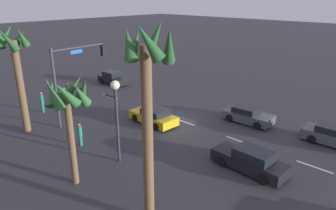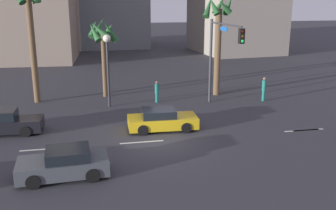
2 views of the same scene
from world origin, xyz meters
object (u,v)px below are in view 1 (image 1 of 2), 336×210
car_4 (154,116)px  car_5 (113,78)px  car_2 (248,115)px  palm_tree_1 (15,60)px  car_0 (336,137)px  palm_tree_0 (149,88)px  pedestrian_0 (42,102)px  streetlamp (116,105)px  car_1 (250,161)px  traffic_signal (73,71)px  palm_tree_2 (68,101)px  pedestrian_1 (80,134)px

car_4 → car_5: (12.24, -5.10, 0.06)m
car_2 → palm_tree_1: bearing=49.1°
car_0 → car_5: 24.46m
car_2 → palm_tree_0: palm_tree_0 is taller
pedestrian_0 → palm_tree_1: palm_tree_1 is taller
car_0 → streetlamp: bearing=51.9°
car_5 → pedestrian_0: size_ratio=2.09×
car_1 → palm_tree_0: size_ratio=0.50×
pedestrian_0 → palm_tree_1: size_ratio=0.23×
car_2 → streetlamp: size_ratio=0.77×
traffic_signal → palm_tree_2: palm_tree_2 is taller
streetlamp → palm_tree_1: palm_tree_1 is taller
car_4 → traffic_signal: traffic_signal is taller
car_4 → pedestrian_1: 6.44m
pedestrian_0 → pedestrian_1: (-8.29, 1.27, -0.13)m
car_5 → pedestrian_1: (-11.41, 11.48, 0.23)m
car_1 → car_5: 22.62m
traffic_signal → car_1: bearing=-168.9°
car_1 → palm_tree_1: size_ratio=0.57×
car_1 → palm_tree_2: bearing=50.7°
traffic_signal → pedestrian_1: (-4.21, 2.37, -3.43)m
car_5 → palm_tree_2: (-15.29, 14.13, 4.25)m
palm_tree_0 → palm_tree_2: size_ratio=1.45×
traffic_signal → palm_tree_1: (1.11, 3.90, 1.26)m
car_1 → palm_tree_2: palm_tree_2 is taller
car_1 → traffic_signal: size_ratio=0.73×
pedestrian_1 → streetlamp: bearing=-172.2°
car_0 → palm_tree_0: (3.87, 14.29, 5.85)m
car_1 → streetlamp: (6.63, 4.71, 3.14)m
car_0 → palm_tree_1: size_ratio=0.57×
palm_tree_0 → palm_tree_2: (5.28, 0.75, -1.57)m
car_0 → car_5: bearing=2.1°
car_2 → palm_tree_2: (2.46, 14.54, 4.29)m
car_5 → palm_tree_0: 25.21m
car_0 → car_4: bearing=26.3°
traffic_signal → pedestrian_0: (4.08, 1.10, -3.29)m
palm_tree_0 → palm_tree_1: palm_tree_0 is taller
car_4 → palm_tree_0: palm_tree_0 is taller
car_2 → car_0: bearing=-175.8°
car_1 → car_4: size_ratio=1.09×
car_2 → pedestrian_0: (14.63, 10.63, 0.40)m
car_2 → streetlamp: streetlamp is taller
car_1 → traffic_signal: 15.24m
car_1 → palm_tree_2: 11.02m
car_2 → traffic_signal: (10.54, 9.53, 3.70)m
car_2 → palm_tree_0: bearing=101.5°
traffic_signal → pedestrian_1: traffic_signal is taller
car_4 → palm_tree_1: bearing=52.2°
car_2 → car_4: size_ratio=0.96×
palm_tree_0 → car_4: bearing=-44.8°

